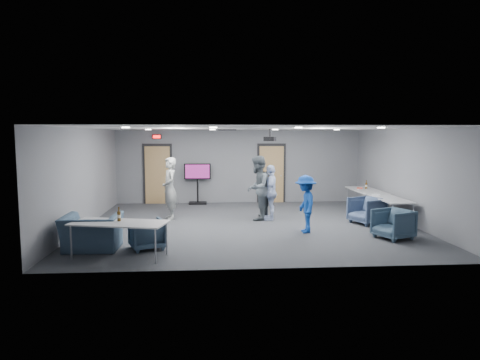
{
  "coord_description": "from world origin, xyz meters",
  "views": [
    {
      "loc": [
        -1.08,
        -11.8,
        2.52
      ],
      "look_at": [
        -0.21,
        0.62,
        1.2
      ],
      "focal_mm": 32.0,
      "sensor_mm": 36.0,
      "label": 1
    }
  ],
  "objects": [
    {
      "name": "bottle_right",
      "position": [
        4.1,
        1.99,
        0.84
      ],
      "size": [
        0.08,
        0.08,
        0.29
      ],
      "color": "#58390F",
      "rests_on": "table_right_a"
    },
    {
      "name": "chair_right_b",
      "position": [
        3.35,
        -0.11,
        0.38
      ],
      "size": [
        1.09,
        1.07,
        0.75
      ],
      "primitive_type": "imported",
      "rotation": [
        0.0,
        0.0,
        -1.15
      ],
      "color": "#3E4D6B",
      "rests_on": "floor"
    },
    {
      "name": "floor",
      "position": [
        0.0,
        0.0,
        0.0
      ],
      "size": [
        9.0,
        9.0,
        0.0
      ],
      "primitive_type": "plane",
      "color": "#33353A",
      "rests_on": "ground"
    },
    {
      "name": "table_right_b",
      "position": [
        4.0,
        -0.2,
        0.68
      ],
      "size": [
        0.72,
        1.72,
        0.73
      ],
      "rotation": [
        0.0,
        0.0,
        1.57
      ],
      "color": "#A3A4A7",
      "rests_on": "floor"
    },
    {
      "name": "door_right",
      "position": [
        1.2,
        3.95,
        1.07
      ],
      "size": [
        1.06,
        0.17,
        2.24
      ],
      "color": "black",
      "rests_on": "wall_back"
    },
    {
      "name": "chair_front_b",
      "position": [
        -3.68,
        -2.4,
        0.39
      ],
      "size": [
        1.2,
        1.06,
        0.77
      ],
      "primitive_type": "imported",
      "rotation": [
        0.0,
        0.0,
        3.13
      ],
      "color": "#3E556C",
      "rests_on": "floor"
    },
    {
      "name": "door_left",
      "position": [
        -3.0,
        3.95,
        1.07
      ],
      "size": [
        1.06,
        0.17,
        2.24
      ],
      "color": "black",
      "rests_on": "wall_back"
    },
    {
      "name": "person_b",
      "position": [
        0.32,
        0.69,
        0.95
      ],
      "size": [
        1.02,
        1.13,
        1.91
      ],
      "primitive_type": "imported",
      "rotation": [
        0.0,
        0.0,
        -1.96
      ],
      "color": "#555E66",
      "rests_on": "floor"
    },
    {
      "name": "wall_right",
      "position": [
        4.5,
        0.0,
        1.35
      ],
      "size": [
        0.02,
        8.0,
        2.7
      ],
      "primitive_type": "cube",
      "color": "slate",
      "rests_on": "floor"
    },
    {
      "name": "wall_front",
      "position": [
        0.0,
        -4.0,
        1.35
      ],
      "size": [
        9.0,
        0.02,
        2.7
      ],
      "primitive_type": "cube",
      "color": "slate",
      "rests_on": "floor"
    },
    {
      "name": "hvac_diffuser",
      "position": [
        -0.5,
        2.8,
        2.69
      ],
      "size": [
        0.6,
        0.6,
        0.03
      ],
      "primitive_type": "cube",
      "color": "black",
      "rests_on": "ceiling"
    },
    {
      "name": "person_d",
      "position": [
        1.37,
        -1.06,
        0.74
      ],
      "size": [
        0.57,
        0.97,
        1.49
      ],
      "primitive_type": "imported",
      "rotation": [
        0.0,
        0.0,
        -1.59
      ],
      "color": "#18439D",
      "rests_on": "floor"
    },
    {
      "name": "wall_left",
      "position": [
        -4.5,
        0.0,
        1.35
      ],
      "size": [
        0.02,
        8.0,
        2.7
      ],
      "primitive_type": "cube",
      "color": "slate",
      "rests_on": "floor"
    },
    {
      "name": "bottle_front",
      "position": [
        -2.98,
        -2.88,
        0.84
      ],
      "size": [
        0.08,
        0.08,
        0.3
      ],
      "color": "#58390F",
      "rests_on": "table_front_left"
    },
    {
      "name": "exit_sign",
      "position": [
        -3.0,
        3.93,
        2.45
      ],
      "size": [
        0.32,
        0.08,
        0.16
      ],
      "color": "black",
      "rests_on": "wall_back"
    },
    {
      "name": "ceiling",
      "position": [
        0.0,
        0.0,
        2.7
      ],
      "size": [
        9.0,
        9.0,
        0.0
      ],
      "primitive_type": "plane",
      "rotation": [
        3.14,
        0.0,
        0.0
      ],
      "color": "white",
      "rests_on": "wall_back"
    },
    {
      "name": "table_right_a",
      "position": [
        4.0,
        1.7,
        0.69
      ],
      "size": [
        0.81,
        1.96,
        0.73
      ],
      "rotation": [
        0.0,
        0.0,
        1.57
      ],
      "color": "#A3A4A7",
      "rests_on": "floor"
    },
    {
      "name": "chair_right_c",
      "position": [
        3.35,
        -1.88,
        0.36
      ],
      "size": [
        1.04,
        1.02,
        0.72
      ],
      "primitive_type": "imported",
      "rotation": [
        0.0,
        0.0,
        -1.16
      ],
      "color": "#3B5266",
      "rests_on": "floor"
    },
    {
      "name": "person_c",
      "position": [
        0.71,
        0.67,
        0.82
      ],
      "size": [
        0.54,
        1.01,
        1.64
      ],
      "primitive_type": "imported",
      "rotation": [
        0.0,
        0.0,
        -1.73
      ],
      "color": "silver",
      "rests_on": "floor"
    },
    {
      "name": "tv_stand",
      "position": [
        -1.54,
        3.75,
        0.84
      ],
      "size": [
        0.97,
        0.46,
        1.48
      ],
      "color": "black",
      "rests_on": "floor"
    },
    {
      "name": "chair_front_a",
      "position": [
        -2.49,
        -2.4,
        0.33
      ],
      "size": [
        0.92,
        0.93,
        0.66
      ],
      "primitive_type": "imported",
      "rotation": [
        0.0,
        0.0,
        3.51
      ],
      "color": "#3C5369",
      "rests_on": "floor"
    },
    {
      "name": "downlights",
      "position": [
        0.0,
        0.0,
        2.68
      ],
      "size": [
        6.18,
        3.78,
        0.02
      ],
      "color": "white",
      "rests_on": "ceiling"
    },
    {
      "name": "snack_box",
      "position": [
        3.9,
        2.03,
        0.75
      ],
      "size": [
        0.21,
        0.18,
        0.04
      ],
      "primitive_type": "cube",
      "rotation": [
        0.0,
        0.0,
        -0.34
      ],
      "color": "#CD4333",
      "rests_on": "table_right_a"
    },
    {
      "name": "projector",
      "position": [
        0.68,
        0.74,
        2.41
      ],
      "size": [
        0.4,
        0.38,
        0.35
      ],
      "rotation": [
        0.0,
        0.0,
        -0.4
      ],
      "color": "black",
      "rests_on": "ceiling"
    },
    {
      "name": "person_a",
      "position": [
        -2.28,
        0.93,
        0.93
      ],
      "size": [
        0.62,
        0.78,
        1.86
      ],
      "primitive_type": "imported",
      "rotation": [
        0.0,
        0.0,
        -1.27
      ],
      "color": "#A0A3A0",
      "rests_on": "floor"
    },
    {
      "name": "table_front_left",
      "position": [
        -2.96,
        -3.0,
        0.69
      ],
      "size": [
        2.09,
        1.25,
        0.73
      ],
      "rotation": [
        0.0,
        0.0,
        -0.24
      ],
      "color": "#A3A4A7",
      "rests_on": "floor"
    },
    {
      "name": "wrapper",
      "position": [
        3.77,
        0.32,
        0.76
      ],
      "size": [
        0.26,
        0.22,
        0.05
      ],
      "primitive_type": "cube",
      "rotation": [
        0.0,
        0.0,
        -0.3
      ],
      "color": "white",
      "rests_on": "table_right_b"
    },
    {
      "name": "wall_back",
      "position": [
        0.0,
        4.0,
        1.35
      ],
      "size": [
        9.0,
        0.02,
        2.7
      ],
      "primitive_type": "cube",
      "color": "slate",
      "rests_on": "floor"
    }
  ]
}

